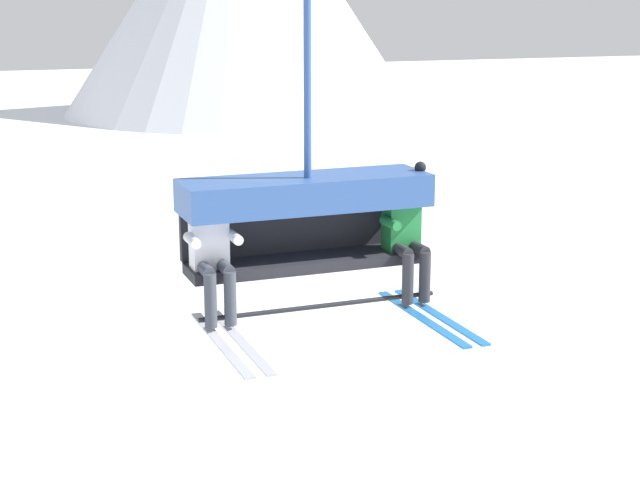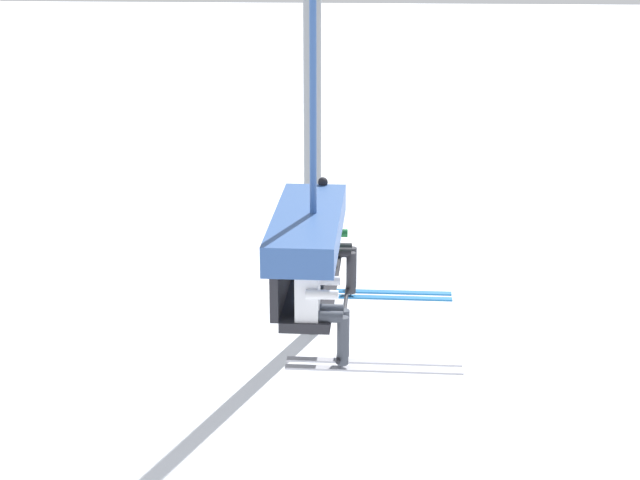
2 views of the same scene
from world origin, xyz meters
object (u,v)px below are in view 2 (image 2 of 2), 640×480
at_px(skier_white, 321,301).
at_px(skier_green, 332,238).
at_px(chairlift_chair, 306,234).
at_px(lift_tower_far, 313,104).

relative_size(skier_white, skier_green, 1.00).
distance_m(chairlift_chair, skier_green, 1.03).
xyz_separation_m(lift_tower_far, chairlift_chair, (-9.93, -0.71, 0.42)).
bearing_deg(lift_tower_far, chairlift_chair, -175.90).
height_order(chairlift_chair, skier_white, chairlift_chair).
bearing_deg(skier_green, skier_white, -179.79).
relative_size(lift_tower_far, chairlift_chair, 1.96).
bearing_deg(skier_white, chairlift_chair, 13.10).
bearing_deg(chairlift_chair, skier_white, -166.90).
xyz_separation_m(lift_tower_far, skier_white, (-10.88, -0.93, 0.07)).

